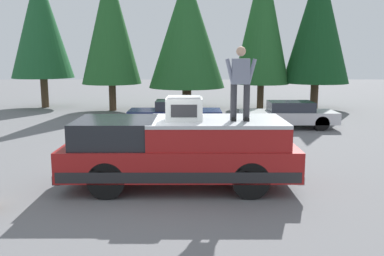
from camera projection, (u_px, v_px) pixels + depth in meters
The scene contains 11 objects.
ground_plane at pixel (148, 187), 10.07m from camera, with size 90.00×90.00×0.00m, color slate.
pickup_truck at pixel (180, 151), 9.95m from camera, with size 2.01×5.54×1.65m.
compressor_unit at pixel (184, 108), 9.61m from camera, with size 0.65×0.84×0.56m.
person_on_truck_bed at pixel (240, 81), 9.49m from camera, with size 0.29×0.72×1.69m.
parked_car_silver at pixel (288, 115), 18.12m from camera, with size 1.64×4.10×1.16m.
parked_car_navy at pixel (176, 113), 18.53m from camera, with size 1.64×4.10×1.16m.
conifer_far_left at pixel (318, 22), 23.95m from camera, with size 3.81×3.81×8.60m.
conifer_left at pixel (263, 19), 24.07m from camera, with size 3.28×3.28×9.03m.
conifer_center_left at pixel (187, 30), 23.86m from camera, with size 4.43×4.43×7.92m.
conifer_center_right at pixel (110, 24), 23.09m from camera, with size 3.34×3.34×8.15m.
conifer_right at pixel (40, 24), 24.54m from camera, with size 3.64×3.64×8.20m.
Camera 1 is at (-9.67, -1.05, 3.14)m, focal length 38.83 mm.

